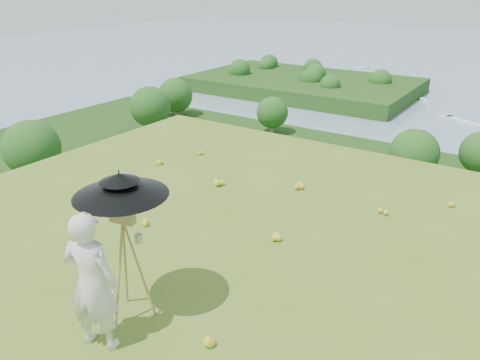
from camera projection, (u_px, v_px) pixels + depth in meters
The scene contains 9 objects.
ground at pixel (233, 301), 6.40m from camera, with size 14.00×14.00×0.00m, color #5A7521.
forest_slope at pixel (443, 358), 44.51m from camera, with size 140.00×56.00×22.00m, color #1A390F.
peninsula at pixel (303, 78), 174.70m from camera, with size 90.00×60.00×12.00m, color #1A390F, non-canonical shape.
slope_trees at pixel (471, 229), 39.04m from camera, with size 110.00×50.00×6.00m, color #1F4F17, non-canonical shape.
wildflowers at pixel (243, 288), 6.57m from camera, with size 10.00×10.50×0.12m, color yellow, non-canonical shape.
painter at pixel (92, 282), 5.30m from camera, with size 0.65×0.42×1.77m, color white.
field_easel at pixel (127, 259), 5.82m from camera, with size 0.64×0.64×1.69m, color #AA8347, non-canonical shape.
sun_umbrella at pixel (121, 195), 5.50m from camera, with size 1.13×1.13×0.64m, color black, non-canonical shape.
painter_cap at pixel (82, 217), 4.97m from camera, with size 0.18×0.21×0.10m, color #CB726F, non-canonical shape.
Camera 1 is at (3.00, -4.30, 4.02)m, focal length 35.00 mm.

